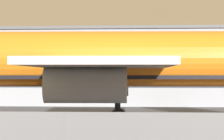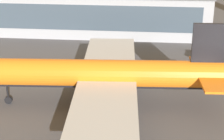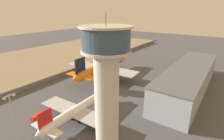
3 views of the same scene
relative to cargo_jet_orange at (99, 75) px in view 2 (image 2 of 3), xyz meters
The scene contains 3 objects.
ground_plane 8.83m from the cargo_jet_orange, 81.20° to the right, with size 500.00×500.00×0.00m, color #4C4C51.
cargo_jet_orange is the anchor object (origin of this frame).
terminal_building 52.20m from the cargo_jet_orange, 100.16° to the left, with size 76.37×17.98×13.63m.
Camera 2 is at (8.24, -61.98, 35.64)m, focal length 60.00 mm.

